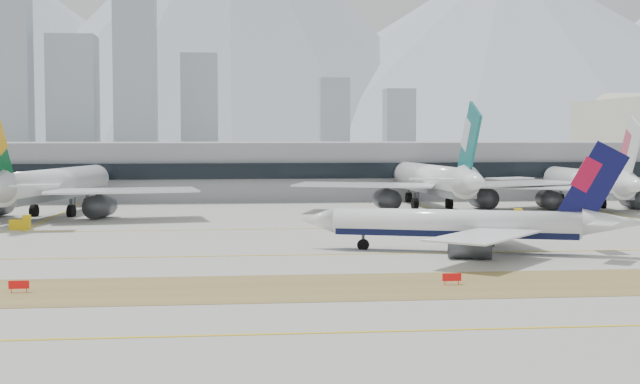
{
  "coord_description": "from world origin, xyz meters",
  "views": [
    {
      "loc": [
        -8.36,
        -130.83,
        17.27
      ],
      "look_at": [
        7.5,
        18.0,
        7.5
      ],
      "focal_mm": 50.0,
      "sensor_mm": 36.0,
      "label": 1
    }
  ],
  "objects": [
    {
      "name": "widebody_china_air",
      "position": [
        75.5,
        66.87,
        5.66
      ],
      "size": [
        59.77,
        58.29,
        21.3
      ],
      "rotation": [
        0.0,
        0.0,
        1.55
      ],
      "color": "white",
      "rests_on": "ground"
    },
    {
      "name": "widebody_eva",
      "position": [
        -44.66,
        58.58,
        6.32
      ],
      "size": [
        65.04,
        64.73,
        23.77
      ],
      "rotation": [
        0.0,
        0.0,
        1.35
      ],
      "color": "white",
      "rests_on": "ground"
    },
    {
      "name": "mountain_ridge",
      "position": [
        33.0,
        1404.14,
        181.85
      ],
      "size": [
        2830.0,
        1120.0,
        470.0
      ],
      "color": "#9EA8B7",
      "rests_on": "ground"
    },
    {
      "name": "gse_c",
      "position": [
        47.96,
        38.64,
        1.05
      ],
      "size": [
        3.55,
        2.0,
        2.6
      ],
      "color": "yellow",
      "rests_on": "ground"
    },
    {
      "name": "gse_b",
      "position": [
        -45.25,
        34.34,
        1.05
      ],
      "size": [
        3.55,
        2.0,
        2.6
      ],
      "color": "yellow",
      "rests_on": "ground"
    },
    {
      "name": "city_skyline",
      "position": [
        -106.76,
        453.42,
        49.8
      ],
      "size": [
        342.0,
        49.8,
        140.0
      ],
      "color": "#919AA5",
      "rests_on": "ground"
    },
    {
      "name": "ground",
      "position": [
        0.0,
        0.0,
        0.0
      ],
      "size": [
        3000.0,
        3000.0,
        0.0
      ],
      "primitive_type": "plane",
      "color": "#A2A097",
      "rests_on": "ground"
    },
    {
      "name": "hold_sign_right",
      "position": [
        17.36,
        -32.0,
        0.88
      ],
      "size": [
        2.2,
        0.15,
        1.35
      ],
      "color": "red",
      "rests_on": "ground"
    },
    {
      "name": "apron_markings",
      "position": [
        0.0,
        -53.95,
        0.02
      ],
      "size": [
        360.0,
        122.22,
        0.06
      ],
      "color": "brown",
      "rests_on": "ground"
    },
    {
      "name": "hold_sign_left",
      "position": [
        -30.8,
        -32.0,
        0.88
      ],
      "size": [
        2.2,
        0.15,
        1.35
      ],
      "color": "red",
      "rests_on": "ground"
    },
    {
      "name": "widebody_cathay",
      "position": [
        39.23,
        69.15,
        6.43
      ],
      "size": [
        67.75,
        66.43,
        24.2
      ],
      "rotation": [
        0.0,
        0.0,
        1.64
      ],
      "color": "white",
      "rests_on": "ground"
    },
    {
      "name": "terminal",
      "position": [
        0.0,
        114.84,
        7.5
      ],
      "size": [
        280.0,
        43.1,
        15.0
      ],
      "color": "gray",
      "rests_on": "ground"
    },
    {
      "name": "taxiing_airliner",
      "position": [
        26.71,
        -4.66,
        3.99
      ],
      "size": [
        47.86,
        40.64,
        16.55
      ],
      "rotation": [
        0.0,
        0.0,
        2.82
      ],
      "color": "white",
      "rests_on": "ground"
    }
  ]
}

